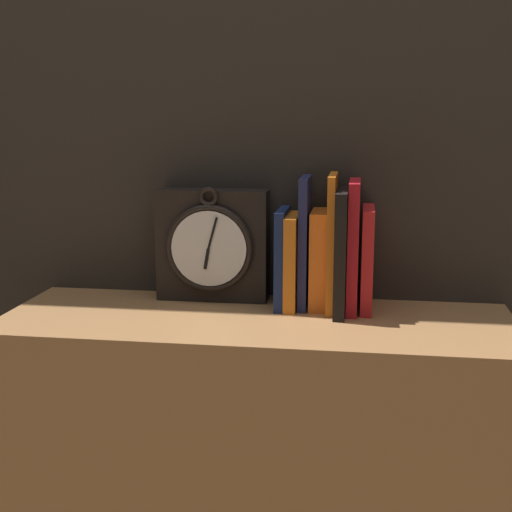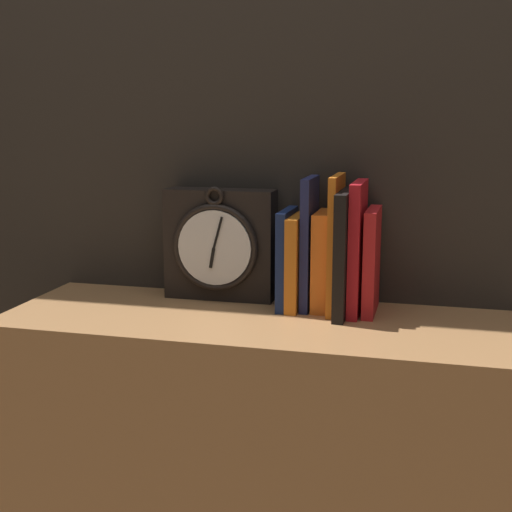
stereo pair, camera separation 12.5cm
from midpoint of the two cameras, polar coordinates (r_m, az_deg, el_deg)
name	(u,v)px [view 2 (the right image)]	position (r m, az deg, el deg)	size (l,w,h in m)	color
wall_back	(280,35)	(1.41, 4.62, 17.25)	(6.00, 0.05, 2.60)	#2D2823
clock	(220,244)	(1.38, -0.34, 0.91)	(0.21, 0.08, 0.22)	black
book_slot0_navy	(287,258)	(1.33, 5.16, -0.22)	(0.02, 0.12, 0.18)	navy
book_slot1_orange	(297,262)	(1.33, 5.98, -0.49)	(0.02, 0.13, 0.17)	orange
book_slot2_navy	(309,243)	(1.33, 6.98, 1.00)	(0.02, 0.11, 0.24)	navy
book_slot3_orange	(324,260)	(1.33, 8.15, -0.38)	(0.03, 0.11, 0.18)	orange
book_slot4_orange	(336,244)	(1.31, 9.13, 0.95)	(0.01, 0.13, 0.25)	orange
book_slot5_black	(345,253)	(1.30, 9.85, 0.24)	(0.02, 0.16, 0.22)	black
book_slot6_red	(357,248)	(1.31, 10.84, 0.62)	(0.02, 0.14, 0.24)	red
book_slot7_red	(372,261)	(1.31, 11.95, -0.43)	(0.02, 0.13, 0.19)	red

